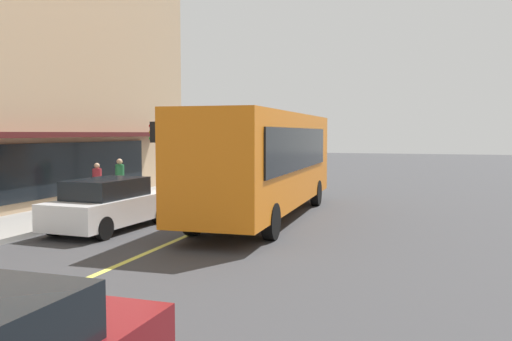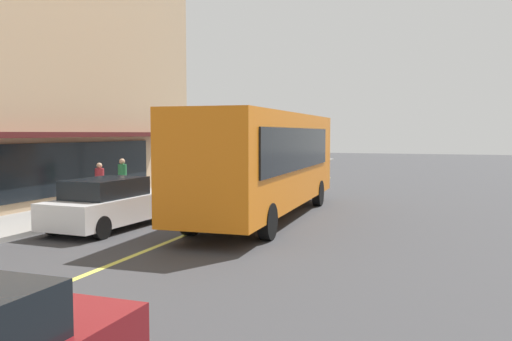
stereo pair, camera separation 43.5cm
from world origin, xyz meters
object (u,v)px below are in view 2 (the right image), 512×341
traffic_light (159,141)px  pedestrian_at_corner (100,180)px  car_white (108,204)px  bus (265,159)px  pedestrian_mid_block (122,176)px

traffic_light → pedestrian_at_corner: size_ratio=2.01×
car_white → pedestrian_at_corner: 4.54m
traffic_light → pedestrian_at_corner: bearing=169.5°
traffic_light → bus: bearing=-119.8°
bus → car_white: bus is taller
pedestrian_mid_block → traffic_light: bearing=-5.5°
car_white → bus: bearing=-47.2°
traffic_light → pedestrian_mid_block: traffic_light is taller
car_white → pedestrian_at_corner: size_ratio=2.75×
car_white → traffic_light: bearing=17.6°
bus → car_white: size_ratio=2.55×
bus → car_white: 5.30m
bus → car_white: bearing=132.8°
traffic_light → pedestrian_at_corner: (-3.39, 0.63, -1.44)m
bus → pedestrian_at_corner: (0.03, 6.62, -0.89)m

